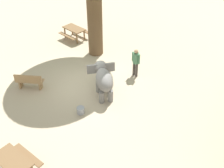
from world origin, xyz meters
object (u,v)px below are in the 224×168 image
person_handler (136,61)px  wooden_bench (29,81)px  feed_bucket (81,110)px  picnic_table_near (13,163)px  elephant (103,78)px  picnic_table_far (74,31)px

person_handler → wooden_bench: 5.55m
person_handler → feed_bucket: (3.97, -0.65, -0.79)m
picnic_table_near → feed_bucket: bearing=-82.8°
wooden_bench → picnic_table_near: (3.96, 3.30, 0.12)m
person_handler → wooden_bench: (3.88, -3.94, -0.48)m
elephant → picnic_table_far: bearing=7.5°
picnic_table_far → wooden_bench: bearing=115.6°
wooden_bench → feed_bucket: bearing=-28.3°
elephant → picnic_table_near: size_ratio=1.17×
elephant → wooden_bench: (1.67, -3.37, -0.45)m
picnic_table_far → feed_bucket: 7.40m
elephant → wooden_bench: elephant is taller
wooden_bench → feed_bucket: 3.31m
elephant → person_handler: 2.28m
person_handler → picnic_table_far: 5.71m
picnic_table_far → person_handler: bearing=173.6°
person_handler → picnic_table_far: person_handler is taller
picnic_table_near → picnic_table_far: size_ratio=0.96×
elephant → feed_bucket: 1.93m
elephant → wooden_bench: 3.79m
person_handler → picnic_table_near: size_ratio=0.97×
person_handler → elephant: bearing=-4.4°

